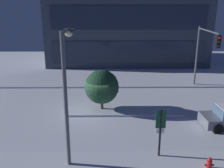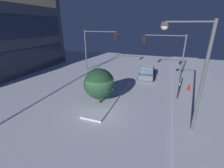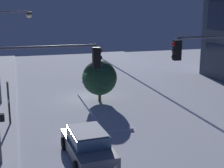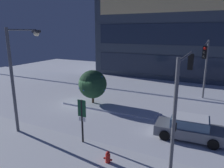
{
  "view_description": "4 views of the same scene",
  "coord_description": "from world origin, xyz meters",
  "px_view_note": "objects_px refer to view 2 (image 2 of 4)",
  "views": [
    {
      "loc": [
        1.36,
        -19.03,
        8.4
      ],
      "look_at": [
        1.54,
        1.22,
        1.94
      ],
      "focal_mm": 41.83,
      "sensor_mm": 36.0,
      "label": 1
    },
    {
      "loc": [
        -10.74,
        -4.94,
        6.84
      ],
      "look_at": [
        1.38,
        -0.6,
        1.85
      ],
      "focal_mm": 24.83,
      "sensor_mm": 36.0,
      "label": 2
    },
    {
      "loc": [
        24.73,
        -5.68,
        7.41
      ],
      "look_at": [
        1.69,
        1.08,
        1.67
      ],
      "focal_mm": 52.62,
      "sensor_mm": 36.0,
      "label": 3
    },
    {
      "loc": [
        11.1,
        -16.29,
        6.88
      ],
      "look_at": [
        3.26,
        -0.58,
        2.5
      ],
      "focal_mm": 34.03,
      "sensor_mm": 36.0,
      "label": 4
    }
  ],
  "objects_px": {
    "street_lamp_arched": "(191,64)",
    "fire_hydrant": "(189,89)",
    "traffic_light_corner_far_right": "(98,43)",
    "parking_info_sign": "(180,82)",
    "traffic_light_corner_near_right": "(166,49)",
    "decorated_tree_median": "(99,84)",
    "car_near": "(147,72)"
  },
  "relations": [
    {
      "from": "street_lamp_arched",
      "to": "fire_hydrant",
      "type": "distance_m",
      "value": 8.58
    },
    {
      "from": "street_lamp_arched",
      "to": "parking_info_sign",
      "type": "relative_size",
      "value": 2.47
    },
    {
      "from": "traffic_light_corner_far_right",
      "to": "parking_info_sign",
      "type": "distance_m",
      "value": 12.81
    },
    {
      "from": "parking_info_sign",
      "to": "street_lamp_arched",
      "type": "bearing_deg",
      "value": 89.2
    },
    {
      "from": "street_lamp_arched",
      "to": "parking_info_sign",
      "type": "xyz_separation_m",
      "value": [
        4.92,
        -0.04,
        -2.84
      ]
    },
    {
      "from": "traffic_light_corner_far_right",
      "to": "decorated_tree_median",
      "type": "xyz_separation_m",
      "value": [
        -9.41,
        -4.33,
        -2.3
      ]
    },
    {
      "from": "parking_info_sign",
      "to": "traffic_light_corner_near_right",
      "type": "bearing_deg",
      "value": -73.95
    },
    {
      "from": "parking_info_sign",
      "to": "traffic_light_corner_far_right",
      "type": "bearing_deg",
      "value": -29.03
    },
    {
      "from": "fire_hydrant",
      "to": "parking_info_sign",
      "type": "xyz_separation_m",
      "value": [
        -2.39,
        1.19,
        1.48
      ]
    },
    {
      "from": "car_near",
      "to": "decorated_tree_median",
      "type": "relative_size",
      "value": 1.35
    },
    {
      "from": "street_lamp_arched",
      "to": "car_near",
      "type": "bearing_deg",
      "value": -72.56
    },
    {
      "from": "car_near",
      "to": "street_lamp_arched",
      "type": "height_order",
      "value": "street_lamp_arched"
    },
    {
      "from": "traffic_light_corner_far_right",
      "to": "decorated_tree_median",
      "type": "bearing_deg",
      "value": -65.3
    },
    {
      "from": "traffic_light_corner_far_right",
      "to": "street_lamp_arched",
      "type": "xyz_separation_m",
      "value": [
        -10.96,
        -10.99,
        0.4
      ]
    },
    {
      "from": "car_near",
      "to": "street_lamp_arched",
      "type": "xyz_separation_m",
      "value": [
        -10.76,
        -3.72,
        3.97
      ]
    },
    {
      "from": "traffic_light_corner_far_right",
      "to": "decorated_tree_median",
      "type": "height_order",
      "value": "traffic_light_corner_far_right"
    },
    {
      "from": "street_lamp_arched",
      "to": "decorated_tree_median",
      "type": "height_order",
      "value": "street_lamp_arched"
    },
    {
      "from": "street_lamp_arched",
      "to": "fire_hydrant",
      "type": "bearing_deg",
      "value": -101.21
    },
    {
      "from": "parking_info_sign",
      "to": "decorated_tree_median",
      "type": "xyz_separation_m",
      "value": [
        -3.37,
        6.7,
        0.14
      ]
    },
    {
      "from": "traffic_light_corner_far_right",
      "to": "parking_info_sign",
      "type": "relative_size",
      "value": 2.1
    },
    {
      "from": "traffic_light_corner_near_right",
      "to": "parking_info_sign",
      "type": "bearing_deg",
      "value": 106.37
    },
    {
      "from": "parking_info_sign",
      "to": "decorated_tree_median",
      "type": "relative_size",
      "value": 0.87
    },
    {
      "from": "traffic_light_corner_far_right",
      "to": "fire_hydrant",
      "type": "relative_size",
      "value": 7.87
    },
    {
      "from": "car_near",
      "to": "fire_hydrant",
      "type": "relative_size",
      "value": 5.85
    },
    {
      "from": "traffic_light_corner_far_right",
      "to": "decorated_tree_median",
      "type": "relative_size",
      "value": 1.82
    },
    {
      "from": "parking_info_sign",
      "to": "decorated_tree_median",
      "type": "height_order",
      "value": "decorated_tree_median"
    },
    {
      "from": "traffic_light_corner_near_right",
      "to": "parking_info_sign",
      "type": "distance_m",
      "value": 6.11
    },
    {
      "from": "traffic_light_corner_far_right",
      "to": "car_near",
      "type": "bearing_deg",
      "value": -1.55
    },
    {
      "from": "decorated_tree_median",
      "to": "car_near",
      "type": "bearing_deg",
      "value": -17.71
    },
    {
      "from": "traffic_light_corner_far_right",
      "to": "fire_hydrant",
      "type": "xyz_separation_m",
      "value": [
        -3.65,
        -12.22,
        -3.92
      ]
    },
    {
      "from": "traffic_light_corner_near_right",
      "to": "fire_hydrant",
      "type": "height_order",
      "value": "traffic_light_corner_near_right"
    },
    {
      "from": "car_near",
      "to": "parking_info_sign",
      "type": "relative_size",
      "value": 1.56
    }
  ]
}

